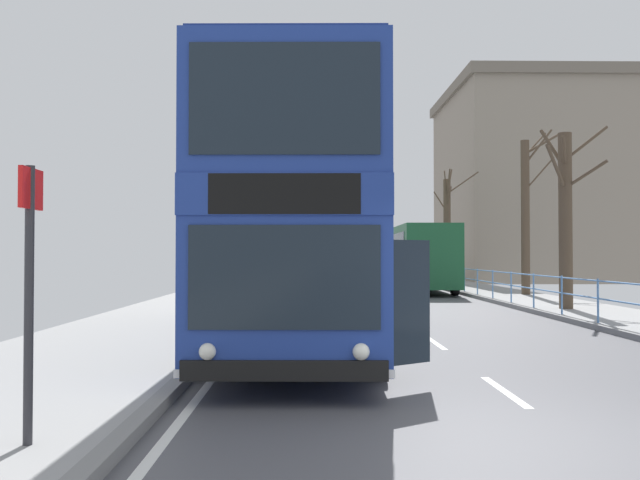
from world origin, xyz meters
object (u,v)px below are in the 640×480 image
object	(u,v)px
bus_stop_sign_near	(29,271)
background_building_00	(543,184)
double_decker_bus_main	(301,225)
bare_tree_far_02	(565,215)
background_bus_far_lane	(417,256)
bare_tree_far_01	(447,228)
bare_tree_far_00	(526,213)

from	to	relation	value
bus_stop_sign_near	background_building_00	size ratio (longest dim) A/B	0.18
double_decker_bus_main	bare_tree_far_02	xyz separation A→B (m)	(8.03, 7.07, 0.63)
background_bus_far_lane	bus_stop_sign_near	bearing A→B (deg)	-106.08
bus_stop_sign_near	bare_tree_far_01	xyz separation A→B (m)	(10.57, 33.23, 1.72)
background_bus_far_lane	bare_tree_far_02	xyz separation A→B (m)	(2.54, -12.50, 1.31)
double_decker_bus_main	bare_tree_far_02	distance (m)	10.72
double_decker_bus_main	bare_tree_far_01	bearing A→B (deg)	72.22
bus_stop_sign_near	bare_tree_far_02	world-z (taller)	bare_tree_far_02
bare_tree_far_00	bus_stop_sign_near	bearing A→B (deg)	-117.82
bus_stop_sign_near	bare_tree_far_02	xyz separation A→B (m)	(10.31, 14.43, 1.37)
bare_tree_far_01	background_building_00	bearing A→B (deg)	42.80
background_building_00	background_bus_far_lane	bearing A→B (deg)	-128.52
bare_tree_far_00	bare_tree_far_02	distance (m)	7.51
background_bus_far_lane	bare_tree_far_01	world-z (taller)	bare_tree_far_01
bus_stop_sign_near	bare_tree_far_02	size ratio (longest dim) A/B	0.43
double_decker_bus_main	background_building_00	world-z (taller)	background_building_00
bare_tree_far_00	background_building_00	world-z (taller)	background_building_00
background_bus_far_lane	background_building_00	world-z (taller)	background_building_00
double_decker_bus_main	bare_tree_far_02	size ratio (longest dim) A/B	1.96
double_decker_bus_main	bare_tree_far_00	bearing A→B (deg)	57.43
bus_stop_sign_near	background_building_00	distance (m)	45.49
bare_tree_far_01	bus_stop_sign_near	bearing A→B (deg)	-107.65
bare_tree_far_01	background_building_00	distance (m)	11.96
background_bus_far_lane	bare_tree_far_02	world-z (taller)	bare_tree_far_02
bus_stop_sign_near	bare_tree_far_00	world-z (taller)	bare_tree_far_00
bus_stop_sign_near	bare_tree_far_01	distance (m)	34.92
bare_tree_far_01	double_decker_bus_main	bearing A→B (deg)	-107.78
bare_tree_far_02	bus_stop_sign_near	bearing A→B (deg)	-125.53
double_decker_bus_main	bare_tree_far_00	xyz separation A→B (m)	(9.24, 14.46, 1.15)
bare_tree_far_01	background_building_00	size ratio (longest dim) A/B	0.50
double_decker_bus_main	bus_stop_sign_near	world-z (taller)	double_decker_bus_main
bare_tree_far_00	bare_tree_far_01	size ratio (longest dim) A/B	1.01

